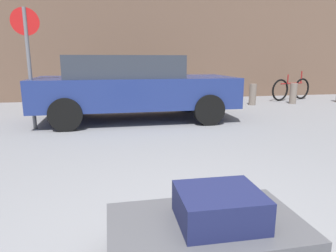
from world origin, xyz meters
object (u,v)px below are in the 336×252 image
object	(u,v)px
bollard_kerb_near	(210,96)
bicycle_leaning	(291,89)
luggage_cart	(206,231)
parked_car	(133,86)
bollard_kerb_far	(293,94)
suitcase_navy_rear_right	(219,206)
no_parking_sign	(28,56)
bollard_kerb_mid	(253,95)

from	to	relation	value
bollard_kerb_near	bicycle_leaning	bearing A→B (deg)	14.32
luggage_cart	parked_car	world-z (taller)	parked_car
bicycle_leaning	bollard_kerb_far	distance (m)	0.93
bollard_kerb_near	suitcase_navy_rear_right	bearing A→B (deg)	-108.83
luggage_cart	no_parking_sign	distance (m)	5.10
no_parking_sign	suitcase_navy_rear_right	bearing A→B (deg)	-65.66
bicycle_leaning	no_parking_sign	bearing A→B (deg)	-158.78
luggage_cart	bicycle_leaning	xyz separation A→B (m)	(5.51, 7.47, 0.11)
parked_car	bollard_kerb_far	bearing A→B (deg)	17.41
bollard_kerb_near	luggage_cart	bearing A→B (deg)	-109.46
luggage_cart	bollard_kerb_mid	bearing A→B (deg)	60.97
luggage_cart	bicycle_leaning	bearing A→B (deg)	53.58
bicycle_leaning	bollard_kerb_near	size ratio (longest dim) A/B	2.70
suitcase_navy_rear_right	no_parking_sign	size ratio (longest dim) A/B	0.22
bollard_kerb_far	no_parking_sign	xyz separation A→B (m)	(-7.05, -2.11, 1.09)
parked_car	suitcase_navy_rear_right	bearing A→B (deg)	-89.14
luggage_cart	bollard_kerb_near	size ratio (longest dim) A/B	1.93
no_parking_sign	luggage_cart	bearing A→B (deg)	-66.33
bollard_kerb_mid	bollard_kerb_far	world-z (taller)	same
luggage_cart	bollard_kerb_mid	size ratio (longest dim) A/B	1.93
suitcase_navy_rear_right	bollard_kerb_mid	bearing A→B (deg)	62.89
bicycle_leaning	bollard_kerb_mid	distance (m)	1.98
bollard_kerb_mid	suitcase_navy_rear_right	bearing A→B (deg)	-118.46
parked_car	bicycle_leaning	bearing A→B (deg)	23.45
parked_car	bicycle_leaning	distance (m)	6.02
parked_car	luggage_cart	bearing A→B (deg)	-89.97
bicycle_leaning	bollard_kerb_far	bearing A→B (deg)	-119.56
parked_car	bollard_kerb_near	size ratio (longest dim) A/B	6.83
suitcase_navy_rear_right	bicycle_leaning	bearing A→B (deg)	55.39
luggage_cart	no_parking_sign	world-z (taller)	no_parking_sign
suitcase_navy_rear_right	parked_car	distance (m)	5.11
suitcase_navy_rear_right	bollard_kerb_near	bearing A→B (deg)	72.52
suitcase_navy_rear_right	bollard_kerb_mid	world-z (taller)	bollard_kerb_mid
bollard_kerb_near	bollard_kerb_far	bearing A→B (deg)	0.00
no_parking_sign	parked_car	bearing A→B (deg)	14.71
suitcase_navy_rear_right	parked_car	xyz separation A→B (m)	(-0.08, 5.10, 0.32)
bollard_kerb_near	bollard_kerb_mid	bearing A→B (deg)	0.00
bollard_kerb_mid	bollard_kerb_far	bearing A→B (deg)	0.00
bollard_kerb_mid	no_parking_sign	xyz separation A→B (m)	(-5.70, -2.11, 1.09)
bollard_kerb_far	suitcase_navy_rear_right	bearing A→B (deg)	-126.67
bicycle_leaning	suitcase_navy_rear_right	bearing A→B (deg)	-125.96
bollard_kerb_near	no_parking_sign	size ratio (longest dim) A/B	0.28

